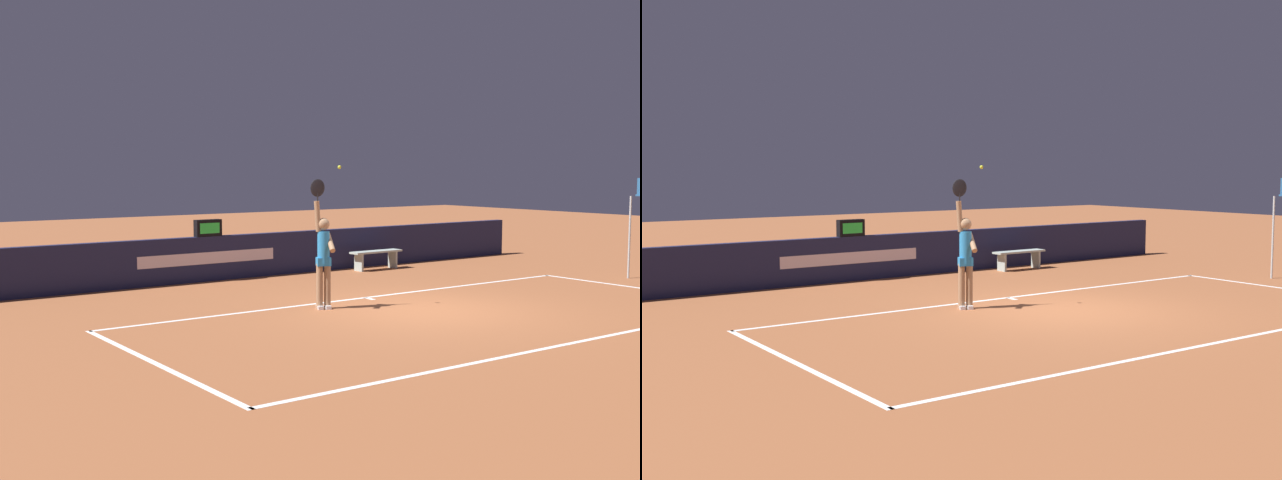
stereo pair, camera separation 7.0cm
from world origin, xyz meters
TOP-DOWN VIEW (x-y plane):
  - ground_plane at (0.00, 0.00)m, footprint 60.00×60.00m
  - court_lines at (0.00, -0.87)m, footprint 11.95×5.38m
  - back_wall at (-0.00, 5.90)m, footprint 17.54×0.22m
  - speed_display at (-1.51, 5.90)m, footprint 0.67×0.20m
  - tennis_player at (-1.48, 1.20)m, footprint 0.48×0.50m
  - tennis_ball at (-1.19, 1.06)m, footprint 0.07×0.07m
  - courtside_bench_near at (3.13, 5.17)m, footprint 1.55×0.37m

SIDE VIEW (x-z plane):
  - ground_plane at x=0.00m, z-range 0.00..0.00m
  - court_lines at x=0.00m, z-range 0.00..0.00m
  - courtside_bench_near at x=3.13m, z-range 0.13..0.64m
  - back_wall at x=0.00m, z-range 0.00..1.08m
  - tennis_player at x=-1.48m, z-range -0.21..2.31m
  - speed_display at x=-1.51m, z-range 1.08..1.48m
  - tennis_ball at x=-1.19m, z-range 2.70..2.78m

